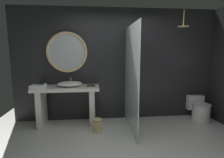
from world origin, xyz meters
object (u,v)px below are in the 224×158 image
(toilet, at_px, (199,110))
(tumbler_cup, at_px, (45,85))
(round_wall_mirror, at_px, (67,52))
(tissue_box, at_px, (91,85))
(waste_bin, at_px, (97,125))
(folded_hand_towel, at_px, (38,87))
(rain_shower_head, at_px, (183,25))
(vessel_sink, at_px, (70,84))

(toilet, bearing_deg, tumbler_cup, -179.80)
(tumbler_cup, distance_m, round_wall_mirror, 0.87)
(tissue_box, height_order, waste_bin, tissue_box)
(tumbler_cup, bearing_deg, folded_hand_towel, -129.68)
(waste_bin, relative_size, folded_hand_towel, 1.00)
(tumbler_cup, relative_size, rain_shower_head, 0.24)
(tumbler_cup, bearing_deg, round_wall_mirror, 34.41)
(vessel_sink, relative_size, waste_bin, 1.85)
(waste_bin, xyz_separation_m, folded_hand_towel, (-1.19, 0.25, 0.76))
(rain_shower_head, bearing_deg, folded_hand_towel, -177.79)
(round_wall_mirror, relative_size, folded_hand_towel, 3.11)
(tissue_box, distance_m, toilet, 2.63)
(rain_shower_head, height_order, folded_hand_towel, rain_shower_head)
(vessel_sink, relative_size, toilet, 0.96)
(tumbler_cup, relative_size, tissue_box, 0.53)
(tissue_box, distance_m, waste_bin, 0.86)
(tissue_box, xyz_separation_m, waste_bin, (0.12, -0.39, -0.75))
(round_wall_mirror, height_order, waste_bin, round_wall_mirror)
(vessel_sink, distance_m, toilet, 3.08)
(vessel_sink, height_order, rain_shower_head, rain_shower_head)
(toilet, bearing_deg, vessel_sink, 178.71)
(tumbler_cup, distance_m, rain_shower_head, 3.22)
(rain_shower_head, height_order, toilet, rain_shower_head)
(rain_shower_head, xyz_separation_m, toilet, (0.54, 0.03, -1.92))
(waste_bin, bearing_deg, folded_hand_towel, 168.07)
(toilet, xyz_separation_m, folded_hand_towel, (-3.62, -0.15, 0.65))
(round_wall_mirror, distance_m, toilet, 3.37)
(toilet, relative_size, folded_hand_towel, 1.93)
(rain_shower_head, bearing_deg, waste_bin, -168.86)
(tissue_box, height_order, rain_shower_head, rain_shower_head)
(waste_bin, bearing_deg, vessel_sink, 141.33)
(tissue_box, bearing_deg, folded_hand_towel, -172.75)
(tissue_box, xyz_separation_m, round_wall_mirror, (-0.53, 0.29, 0.70))
(round_wall_mirror, xyz_separation_m, toilet, (3.08, -0.28, -1.35))
(vessel_sink, height_order, tumbler_cup, vessel_sink)
(vessel_sink, xyz_separation_m, rain_shower_head, (2.47, -0.10, 1.26))
(round_wall_mirror, relative_size, rain_shower_head, 2.54)
(waste_bin, bearing_deg, toilet, 9.34)
(toilet, bearing_deg, tissue_box, -179.77)
(rain_shower_head, distance_m, waste_bin, 2.79)
(rain_shower_head, bearing_deg, tumbler_cup, 179.70)
(toilet, height_order, waste_bin, toilet)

